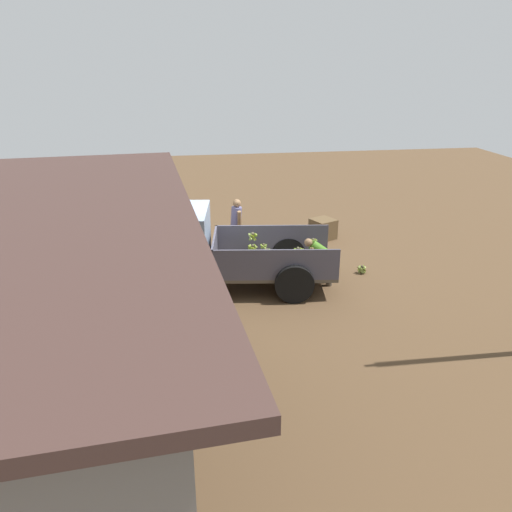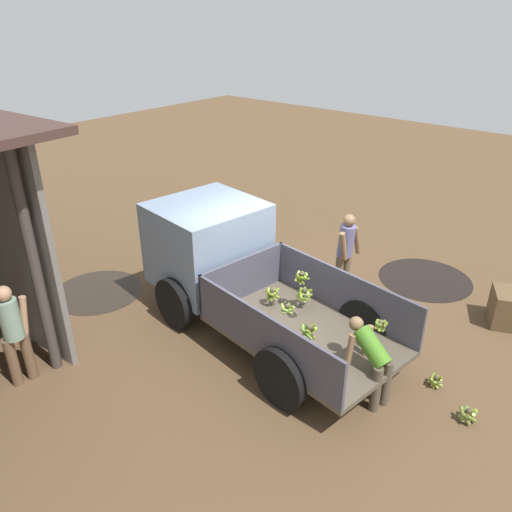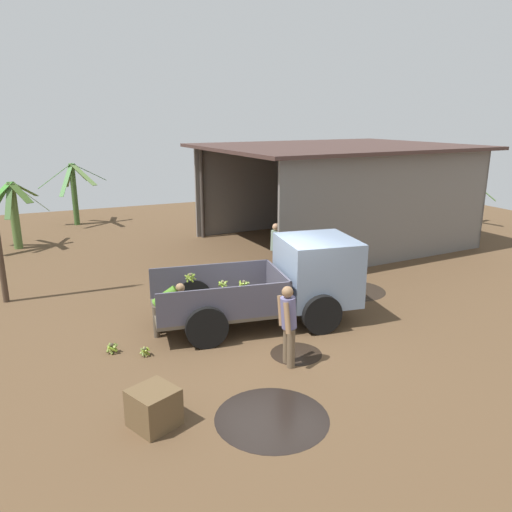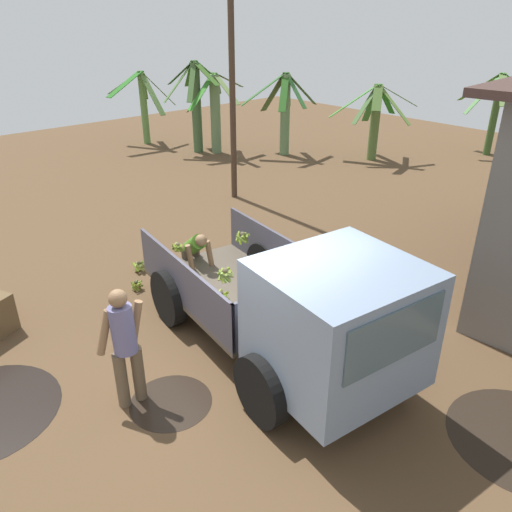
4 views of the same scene
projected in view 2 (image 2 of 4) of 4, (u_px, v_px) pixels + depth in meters
The scene contains 11 objects.
ground at pixel (275, 317), 9.13m from camera, with size 36.00×36.00×0.00m, color brown.
mud_patch_0 at pixel (316, 292), 9.93m from camera, with size 1.08×1.08×0.01m, color black.
mud_patch_1 at pixel (425, 279), 10.38m from camera, with size 1.89×1.89×0.01m, color black.
mud_patch_2 at pixel (98, 291), 9.93m from camera, with size 1.76×1.76×0.01m, color #2B221A.
cargo_truck at pixel (224, 260), 8.85m from camera, with size 4.97×2.59×1.98m.
person_foreground_visitor at pixel (346, 250), 9.53m from camera, with size 0.38×0.66×1.65m.
person_worker_loading at pixel (372, 358), 6.93m from camera, with size 0.76×0.57×1.20m.
person_bystander_near_shed at pixel (13, 330), 7.19m from camera, with size 0.39×0.64×1.63m.
banana_bunch_on_ground_0 at pixel (436, 381), 7.42m from camera, with size 0.22×0.22×0.19m.
banana_bunch_on_ground_1 at pixel (467, 414), 6.79m from camera, with size 0.27×0.26×0.23m.
wooden_crate_0 at pixel (512, 308), 8.81m from camera, with size 0.67×0.67×0.63m, color brown.
Camera 2 is at (-4.67, 6.08, 5.10)m, focal length 35.00 mm.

